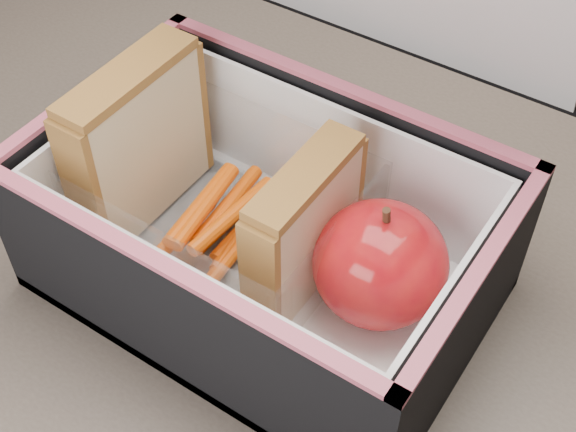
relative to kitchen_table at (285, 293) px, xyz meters
name	(u,v)px	position (x,y,z in m)	size (l,w,h in m)	color
kitchen_table	(285,293)	(0.00, 0.00, 0.00)	(1.20, 0.80, 0.75)	brown
lunch_bag	(270,219)	(0.02, -0.05, 0.15)	(0.28, 0.25, 0.28)	black
plastic_tub	(220,207)	(-0.02, -0.05, 0.14)	(0.18, 0.13, 0.07)	white
sandwich_left	(138,142)	(-0.08, -0.05, 0.16)	(0.03, 0.11, 0.12)	#D5B385
sandwich_right	(304,231)	(0.05, -0.05, 0.16)	(0.03, 0.09, 0.10)	#D5B385
carrot_sticks	(221,222)	(-0.02, -0.05, 0.12)	(0.05, 0.13, 0.03)	#CF4100
paper_napkin	(377,310)	(0.10, -0.05, 0.11)	(0.08, 0.09, 0.01)	white
red_apple	(380,264)	(0.10, -0.04, 0.15)	(0.08, 0.08, 0.09)	maroon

